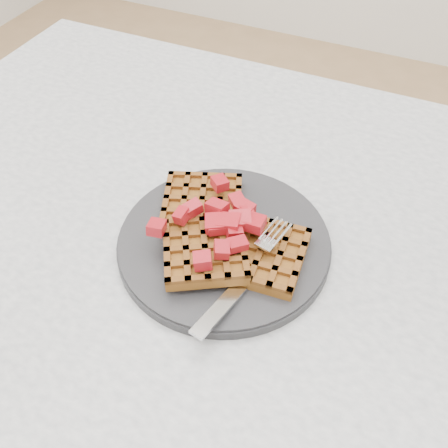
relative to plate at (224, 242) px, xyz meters
name	(u,v)px	position (x,y,z in m)	size (l,w,h in m)	color
table	(264,303)	(0.05, 0.02, -0.12)	(1.20, 0.80, 0.75)	silver
plate	(224,242)	(0.00, 0.00, 0.00)	(0.25, 0.25, 0.02)	#242527
waffles	(223,234)	(0.00, 0.00, 0.02)	(0.21, 0.20, 0.03)	brown
strawberry_pile	(224,216)	(0.00, 0.00, 0.05)	(0.15, 0.15, 0.02)	#8A000B
fork	(249,273)	(0.05, -0.04, 0.02)	(0.02, 0.18, 0.02)	silver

